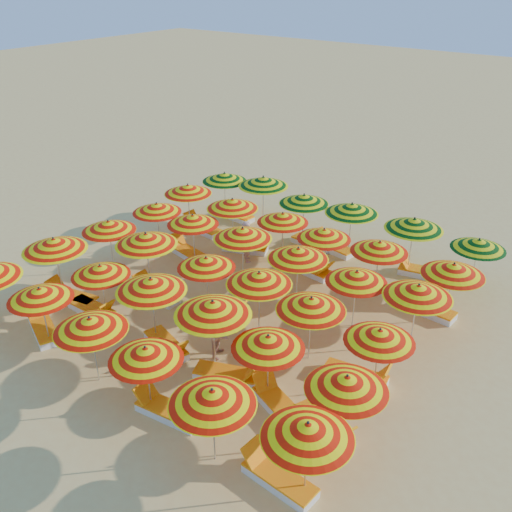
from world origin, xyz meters
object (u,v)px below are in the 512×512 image
object	(u,v)px
umbrella_6	(54,244)
lounger_17	(237,215)
lounger_8	(324,427)
umbrella_8	(151,285)
umbrella_33	(352,209)
umbrella_23	(418,291)
lounger_9	(156,293)
umbrella_22	(357,277)
umbrella_30	(225,177)
umbrella_13	(146,239)
umbrella_9	(213,308)
umbrella_14	(206,263)
umbrella_5	(308,431)
umbrella_10	(268,342)
umbrella_16	(311,304)
lounger_0	(44,329)
umbrella_20	(243,233)
lounger_11	(357,376)
lounger_14	(246,247)
umbrella_4	(212,397)
umbrella_26	(283,218)
lounger_7	(279,405)
lounger_18	(314,243)
beachgoer_b	(220,334)
umbrella_28	(379,247)
lounger_5	(167,345)
lounger_6	(228,374)
umbrella_21	(298,254)
lounger_1	(168,410)
umbrella_24	(188,189)
umbrella_34	(414,224)
umbrella_35	(479,244)
lounger_4	(93,309)
umbrella_12	(109,226)
umbrella_29	(453,269)
lounger_19	(332,247)
umbrella_2	(90,324)
lounger_15	(310,269)
beachgoer_a	(247,241)
umbrella_3	(146,354)
lounger_16	(427,309)
umbrella_32	(304,199)
umbrella_7	(100,271)
umbrella_19	(193,220)
umbrella_25	(232,204)
lounger_13	(202,228)
umbrella_27	(324,234)
umbrella_31	(263,182)
lounger_10	(220,313)

from	to	relation	value
umbrella_6	lounger_17	size ratio (longest dim) A/B	1.35
lounger_8	umbrella_8	bearing A→B (deg)	-160.29
umbrella_33	umbrella_23	bearing A→B (deg)	-43.75
umbrella_6	lounger_9	distance (m)	3.59
umbrella_22	umbrella_30	xyz separation A→B (m)	(-8.48, 4.18, 0.06)
umbrella_13	lounger_9	size ratio (longest dim) A/B	1.32
umbrella_9	umbrella_14	world-z (taller)	umbrella_9
umbrella_5	lounger_9	distance (m)	9.10
umbrella_10	umbrella_16	size ratio (longest dim) A/B	1.02
lounger_0	umbrella_22	bearing A→B (deg)	-118.04
umbrella_20	lounger_0	distance (m)	6.88
lounger_11	lounger_14	world-z (taller)	same
umbrella_5	umbrella_4	bearing A→B (deg)	-169.31
umbrella_26	lounger_7	distance (m)	8.08
lounger_18	beachgoer_b	world-z (taller)	beachgoer_b
umbrella_23	umbrella_28	world-z (taller)	umbrella_23
lounger_5	lounger_14	bearing A→B (deg)	125.01
lounger_6	umbrella_8	bearing A→B (deg)	156.77
umbrella_21	lounger_1	size ratio (longest dim) A/B	1.24
umbrella_24	umbrella_34	bearing A→B (deg)	13.01
umbrella_35	lounger_4	xyz separation A→B (m)	(-9.05, -8.74, -1.51)
umbrella_12	umbrella_29	xyz separation A→B (m)	(10.70, 4.05, 0.02)
lounger_19	umbrella_5	bearing A→B (deg)	126.47
umbrella_2	lounger_15	xyz separation A→B (m)	(1.42, 8.34, -1.63)
umbrella_24	beachgoer_a	distance (m)	3.77
umbrella_3	umbrella_20	distance (m)	6.67
umbrella_14	umbrella_34	size ratio (longest dim) A/B	0.89
lounger_16	lounger_9	bearing A→B (deg)	34.57
umbrella_3	beachgoer_b	bearing A→B (deg)	90.70
umbrella_32	lounger_6	distance (m)	8.93
lounger_16	umbrella_7	bearing A→B (deg)	41.98
umbrella_8	lounger_18	bearing A→B (deg)	86.70
umbrella_4	umbrella_19	size ratio (longest dim) A/B	1.01
umbrella_10	lounger_9	bearing A→B (deg)	163.49
umbrella_25	umbrella_30	bearing A→B (deg)	135.00
lounger_16	lounger_13	bearing A→B (deg)	2.10
umbrella_24	umbrella_27	distance (m)	6.45
umbrella_26	umbrella_31	distance (m)	3.34
umbrella_13	umbrella_24	world-z (taller)	umbrella_13
umbrella_21	lounger_4	xyz separation A→B (m)	(-4.82, -4.37, -1.66)
lounger_18	umbrella_8	bearing A→B (deg)	-88.18
umbrella_22	umbrella_32	world-z (taller)	umbrella_32
umbrella_19	umbrella_30	size ratio (longest dim) A/B	0.92
umbrella_2	umbrella_25	xyz separation A→B (m)	(-2.08, 8.29, 0.04)
umbrella_12	lounger_7	distance (m)	9.29
lounger_15	beachgoer_b	bearing A→B (deg)	-78.72
umbrella_24	beachgoer_b	world-z (taller)	umbrella_24
lounger_0	lounger_4	world-z (taller)	same
lounger_10	lounger_18	world-z (taller)	same
beachgoer_b	umbrella_8	bearing A→B (deg)	83.58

